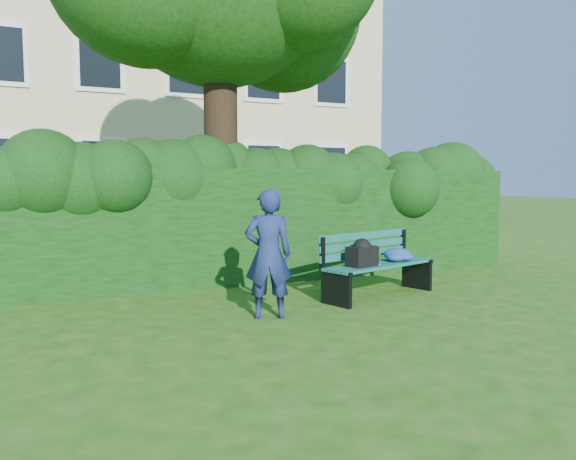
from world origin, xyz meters
name	(u,v)px	position (x,y,z in m)	size (l,w,h in m)	color
ground	(308,308)	(0.00, 0.00, 0.00)	(80.00, 80.00, 0.00)	#1D4F0E
apartment_building	(121,51)	(0.00, 13.99, 6.00)	(16.00, 8.08, 12.00)	beige
hedge	(246,225)	(0.00, 2.20, 0.90)	(10.00, 1.00, 1.80)	black
park_bench	(378,260)	(1.23, 0.24, 0.50)	(1.92, 1.04, 0.89)	#0F4F41
man_reading	(268,254)	(-0.66, -0.25, 0.76)	(0.56, 0.36, 1.52)	navy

